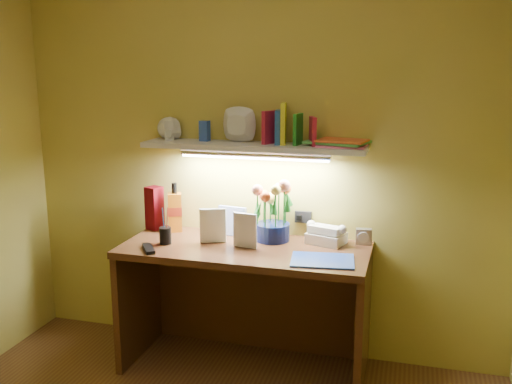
% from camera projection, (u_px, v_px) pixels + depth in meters
% --- Properties ---
extents(desk, '(1.40, 0.60, 0.75)m').
position_uv_depth(desk, '(245.00, 308.00, 3.31)').
color(desk, '#3D2510').
rests_on(desk, ground).
extents(flower_bouquet, '(0.25, 0.25, 0.35)m').
position_uv_depth(flower_bouquet, '(273.00, 211.00, 3.31)').
color(flower_bouquet, '#0A133D').
rests_on(flower_bouquet, desk).
extents(telephone, '(0.24, 0.20, 0.12)m').
position_uv_depth(telephone, '(326.00, 233.00, 3.28)').
color(telephone, white).
rests_on(telephone, desk).
extents(desk_clock, '(0.10, 0.06, 0.09)m').
position_uv_depth(desk_clock, '(364.00, 236.00, 3.27)').
color(desk_clock, '#ACABB0').
rests_on(desk_clock, desk).
extents(whisky_bottle, '(0.11, 0.11, 0.30)m').
position_uv_depth(whisky_bottle, '(175.00, 207.00, 3.51)').
color(whisky_bottle, '#C66310').
rests_on(whisky_bottle, desk).
extents(whisky_box, '(0.11, 0.11, 0.27)m').
position_uv_depth(whisky_box, '(154.00, 208.00, 3.56)').
color(whisky_box, '#5A050D').
rests_on(whisky_box, desk).
extents(pen_cup, '(0.08, 0.08, 0.17)m').
position_uv_depth(pen_cup, '(165.00, 230.00, 3.26)').
color(pen_cup, black).
rests_on(pen_cup, desk).
extents(art_card, '(0.18, 0.06, 0.17)m').
position_uv_depth(art_card, '(232.00, 221.00, 3.44)').
color(art_card, silver).
rests_on(art_card, desk).
extents(tv_remote, '(0.14, 0.17, 0.02)m').
position_uv_depth(tv_remote, '(149.00, 249.00, 3.16)').
color(tv_remote, black).
rests_on(tv_remote, desk).
extents(blue_folder, '(0.36, 0.28, 0.01)m').
position_uv_depth(blue_folder, '(323.00, 260.00, 2.99)').
color(blue_folder, '#274CB0').
rests_on(blue_folder, desk).
extents(desk_book_a, '(0.15, 0.06, 0.20)m').
position_uv_depth(desk_book_a, '(200.00, 226.00, 3.28)').
color(desk_book_a, white).
rests_on(desk_book_a, desk).
extents(desk_book_b, '(0.15, 0.04, 0.20)m').
position_uv_depth(desk_book_b, '(233.00, 229.00, 3.22)').
color(desk_book_b, silver).
rests_on(desk_book_b, desk).
extents(wall_shelf, '(1.32, 0.33, 0.26)m').
position_uv_depth(wall_shelf, '(251.00, 140.00, 3.28)').
color(wall_shelf, silver).
rests_on(wall_shelf, ground).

